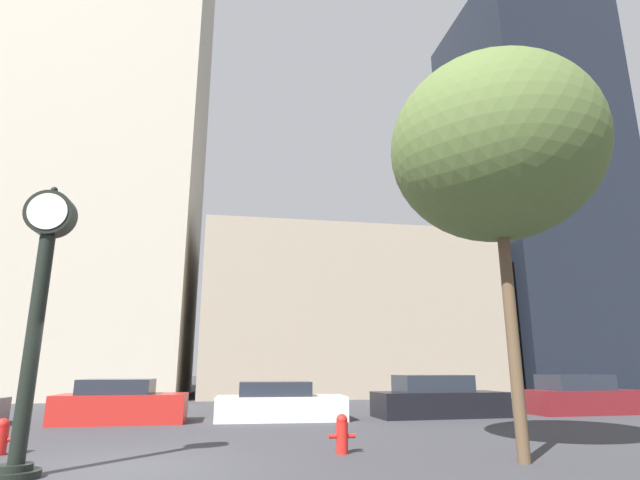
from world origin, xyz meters
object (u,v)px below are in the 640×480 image
(street_clock, at_px, (38,304))
(car_red, at_px, (121,404))
(car_white, at_px, (280,404))
(car_black, at_px, (438,399))
(fire_hydrant_far, at_px, (1,436))
(fire_hydrant_near, at_px, (342,433))
(car_maroon, at_px, (580,397))
(bare_tree, at_px, (495,149))

(street_clock, xyz_separation_m, car_red, (-0.06, 8.35, -2.21))
(car_white, xyz_separation_m, car_black, (5.74, 0.16, 0.08))
(car_red, relative_size, fire_hydrant_far, 5.64)
(street_clock, distance_m, fire_hydrant_near, 6.34)
(car_maroon, distance_m, bare_tree, 13.24)
(fire_hydrant_near, bearing_deg, fire_hydrant_far, 171.09)
(fire_hydrant_near, bearing_deg, bare_tree, -27.57)
(fire_hydrant_near, distance_m, fire_hydrant_far, 7.01)
(car_red, distance_m, fire_hydrant_near, 9.05)
(car_maroon, bearing_deg, fire_hydrant_near, -148.47)
(street_clock, bearing_deg, fire_hydrant_near, 13.63)
(bare_tree, bearing_deg, car_red, 135.90)
(car_black, distance_m, fire_hydrant_far, 13.43)
(car_red, relative_size, bare_tree, 0.48)
(car_black, xyz_separation_m, fire_hydrant_far, (-12.05, -5.94, -0.26))
(car_black, xyz_separation_m, fire_hydrant_near, (-5.12, -7.03, -0.22))
(car_maroon, height_order, fire_hydrant_far, car_maroon)
(car_red, height_order, car_black, car_black)
(street_clock, bearing_deg, car_white, 58.40)
(car_red, height_order, fire_hydrant_far, car_red)
(car_red, height_order, bare_tree, bare_tree)
(car_white, bearing_deg, car_maroon, 4.25)
(car_white, distance_m, bare_tree, 10.93)
(car_white, height_order, car_black, car_black)
(bare_tree, bearing_deg, car_black, 76.94)
(car_white, distance_m, fire_hydrant_near, 6.90)
(street_clock, relative_size, car_maroon, 1.12)
(car_maroon, bearing_deg, car_white, -179.76)
(street_clock, bearing_deg, car_maroon, 27.35)
(car_maroon, bearing_deg, car_black, -179.30)
(car_red, relative_size, car_white, 0.91)
(car_red, relative_size, car_maroon, 0.91)
(car_red, relative_size, fire_hydrant_near, 5.14)
(car_white, relative_size, fire_hydrant_far, 6.17)
(fire_hydrant_near, bearing_deg, car_maroon, 33.38)
(car_red, distance_m, car_black, 10.88)
(car_white, xyz_separation_m, fire_hydrant_far, (-6.30, -5.78, -0.18))
(car_red, bearing_deg, car_white, -1.46)
(car_maroon, xyz_separation_m, bare_tree, (-7.96, -8.92, 5.71))
(car_maroon, bearing_deg, bare_tree, -133.61)
(car_red, xyz_separation_m, fire_hydrant_far, (-1.17, -5.88, -0.22))
(car_red, xyz_separation_m, bare_tree, (8.87, -8.59, 5.74))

